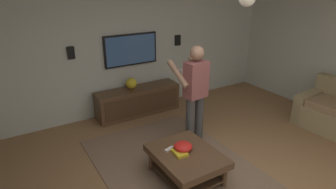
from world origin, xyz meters
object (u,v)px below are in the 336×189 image
(media_console, at_px, (138,101))
(remote_white, at_px, (169,149))
(coffee_table, at_px, (186,159))
(wall_speaker_left, at_px, (178,40))
(wall_speaker_right, at_px, (71,53))
(tv, at_px, (131,50))
(bowl, at_px, (183,147))
(book, at_px, (180,152))
(person_standing, at_px, (195,90))
(vase_round, at_px, (131,83))

(media_console, bearing_deg, remote_white, -14.06)
(coffee_table, height_order, wall_speaker_left, wall_speaker_left)
(media_console, height_order, wall_speaker_right, wall_speaker_right)
(wall_speaker_left, xyz_separation_m, wall_speaker_right, (0.00, 2.25, 0.01))
(coffee_table, bearing_deg, tv, -8.11)
(bowl, height_order, book, bowl)
(bowl, height_order, wall_speaker_left, wall_speaker_left)
(tv, relative_size, person_standing, 0.67)
(wall_speaker_left, bearing_deg, vase_round, 99.67)
(tv, height_order, wall_speaker_left, tv)
(tv, xyz_separation_m, vase_round, (-0.19, 0.11, -0.62))
(book, bearing_deg, tv, 174.42)
(person_standing, distance_m, wall_speaker_left, 1.95)
(bowl, bearing_deg, coffee_table, -175.57)
(vase_round, distance_m, wall_speaker_right, 1.26)
(tv, xyz_separation_m, wall_speaker_right, (0.01, 1.14, 0.08))
(book, relative_size, wall_speaker_right, 1.00)
(tv, xyz_separation_m, remote_white, (-2.26, 0.50, -0.87))
(media_console, height_order, wall_speaker_left, wall_speaker_left)
(tv, xyz_separation_m, bowl, (-2.37, 0.35, -0.82))
(tv, bearing_deg, media_console, 0.00)
(vase_round, bearing_deg, bowl, 173.68)
(bowl, bearing_deg, wall_speaker_left, -31.48)
(bowl, xyz_separation_m, wall_speaker_right, (2.38, 0.79, 0.90))
(person_standing, xyz_separation_m, bowl, (-0.65, 0.66, -0.48))
(wall_speaker_left, bearing_deg, wall_speaker_right, 90.00)
(book, relative_size, vase_round, 1.00)
(tv, height_order, person_standing, person_standing)
(remote_white, relative_size, wall_speaker_left, 0.68)
(person_standing, distance_m, remote_white, 1.11)
(person_standing, distance_m, wall_speaker_right, 2.29)
(coffee_table, relative_size, media_console, 0.59)
(wall_speaker_left, bearing_deg, remote_white, 144.69)
(remote_white, distance_m, wall_speaker_right, 2.54)
(media_console, bearing_deg, book, -11.43)
(vase_round, bearing_deg, wall_speaker_right, 78.64)
(remote_white, bearing_deg, wall_speaker_left, -139.20)
(tv, bearing_deg, wall_speaker_left, 90.68)
(vase_round, bearing_deg, media_console, -112.45)
(coffee_table, bearing_deg, media_console, -8.98)
(wall_speaker_left, height_order, wall_speaker_right, wall_speaker_right)
(coffee_table, height_order, remote_white, remote_white)
(bowl, xyz_separation_m, remote_white, (0.11, 0.15, -0.05))
(coffee_table, bearing_deg, book, 71.60)
(person_standing, xyz_separation_m, book, (-0.70, 0.74, -0.51))
(vase_round, xyz_separation_m, wall_speaker_left, (0.21, -1.22, 0.69))
(person_standing, bearing_deg, vase_round, 9.53)
(coffee_table, distance_m, tv, 2.66)
(coffee_table, bearing_deg, person_standing, -41.85)
(wall_speaker_right, bearing_deg, wall_speaker_left, -90.00)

